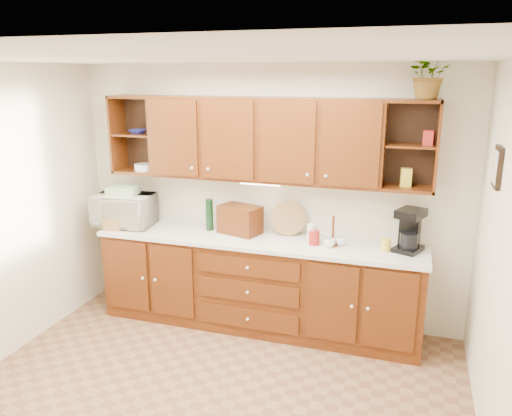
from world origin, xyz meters
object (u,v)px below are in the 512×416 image
Objects in this scene: microwave at (124,210)px; potted_plant at (430,74)px; coffee_maker at (410,230)px; bread_box at (240,220)px.

potted_plant is (2.95, 0.12, 1.39)m from microwave.
coffee_maker is 0.94× the size of potted_plant.
microwave is 3.26m from potted_plant.
bread_box is 2.21m from potted_plant.
potted_plant reaches higher than bread_box.
coffee_maker is (2.89, 0.11, 0.02)m from microwave.
bread_box is 1.64m from coffee_maker.
microwave is at bearing -157.47° from bread_box.
bread_box is 0.97× the size of potted_plant.
microwave is 2.90m from coffee_maker.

